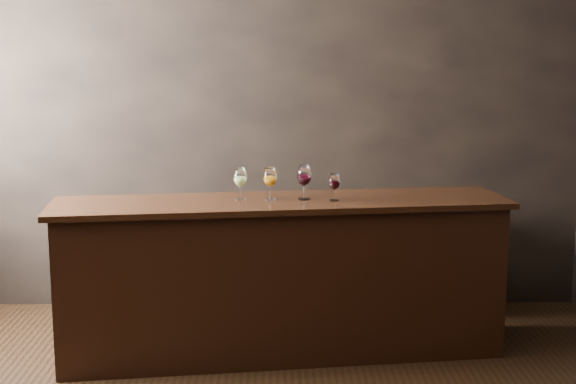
{
  "coord_description": "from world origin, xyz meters",
  "views": [
    {
      "loc": [
        0.22,
        -3.7,
        1.91
      ],
      "look_at": [
        0.29,
        1.22,
        1.05
      ],
      "focal_mm": 50.0,
      "sensor_mm": 36.0,
      "label": 1
    }
  ],
  "objects_px": {
    "bar_counter": "(282,280)",
    "back_bar_shelf": "(285,260)",
    "glass_amber": "(270,178)",
    "glass_white": "(240,178)",
    "glass_red_b": "(334,182)",
    "glass_red_a": "(304,176)"
  },
  "relations": [
    {
      "from": "glass_amber",
      "to": "glass_red_b",
      "type": "height_order",
      "value": "glass_amber"
    },
    {
      "from": "back_bar_shelf",
      "to": "glass_white",
      "type": "bearing_deg",
      "value": -110.39
    },
    {
      "from": "glass_amber",
      "to": "glass_red_b",
      "type": "distance_m",
      "value": 0.4
    },
    {
      "from": "glass_red_a",
      "to": "bar_counter",
      "type": "bearing_deg",
      "value": -169.65
    },
    {
      "from": "bar_counter",
      "to": "back_bar_shelf",
      "type": "bearing_deg",
      "value": 80.58
    },
    {
      "from": "bar_counter",
      "to": "glass_amber",
      "type": "xyz_separation_m",
      "value": [
        -0.07,
        0.01,
        0.66
      ]
    },
    {
      "from": "glass_amber",
      "to": "glass_red_b",
      "type": "bearing_deg",
      "value": -4.88
    },
    {
      "from": "bar_counter",
      "to": "glass_white",
      "type": "distance_m",
      "value": 0.7
    },
    {
      "from": "glass_red_a",
      "to": "glass_red_b",
      "type": "relative_size",
      "value": 1.26
    },
    {
      "from": "glass_amber",
      "to": "back_bar_shelf",
      "type": "bearing_deg",
      "value": 82.74
    },
    {
      "from": "bar_counter",
      "to": "glass_amber",
      "type": "relative_size",
      "value": 13.47
    },
    {
      "from": "bar_counter",
      "to": "back_bar_shelf",
      "type": "distance_m",
      "value": 0.81
    },
    {
      "from": "glass_white",
      "to": "glass_red_b",
      "type": "height_order",
      "value": "glass_white"
    },
    {
      "from": "bar_counter",
      "to": "glass_red_b",
      "type": "height_order",
      "value": "glass_red_b"
    },
    {
      "from": "bar_counter",
      "to": "glass_red_a",
      "type": "bearing_deg",
      "value": 3.02
    },
    {
      "from": "bar_counter",
      "to": "glass_red_a",
      "type": "xyz_separation_m",
      "value": [
        0.14,
        0.03,
        0.66
      ]
    },
    {
      "from": "glass_amber",
      "to": "glass_red_b",
      "type": "relative_size",
      "value": 1.19
    },
    {
      "from": "glass_red_a",
      "to": "glass_red_b",
      "type": "xyz_separation_m",
      "value": [
        0.19,
        -0.05,
        -0.03
      ]
    },
    {
      "from": "bar_counter",
      "to": "glass_white",
      "type": "bearing_deg",
      "value": 165.31
    },
    {
      "from": "glass_red_b",
      "to": "bar_counter",
      "type": "bearing_deg",
      "value": 176.35
    },
    {
      "from": "glass_white",
      "to": "bar_counter",
      "type": "bearing_deg",
      "value": -7.35
    },
    {
      "from": "glass_white",
      "to": "glass_red_b",
      "type": "xyz_separation_m",
      "value": [
        0.59,
        -0.05,
        -0.02
      ]
    }
  ]
}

